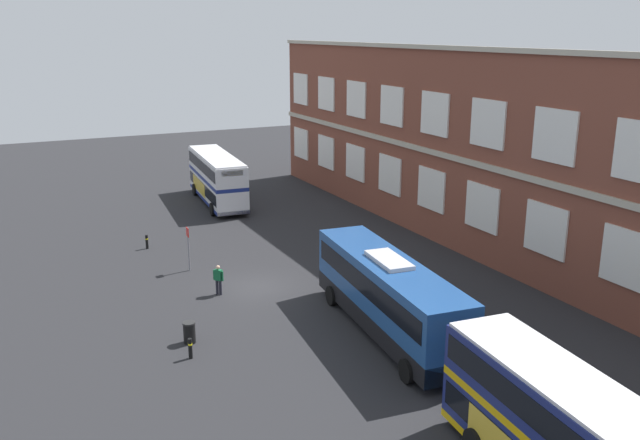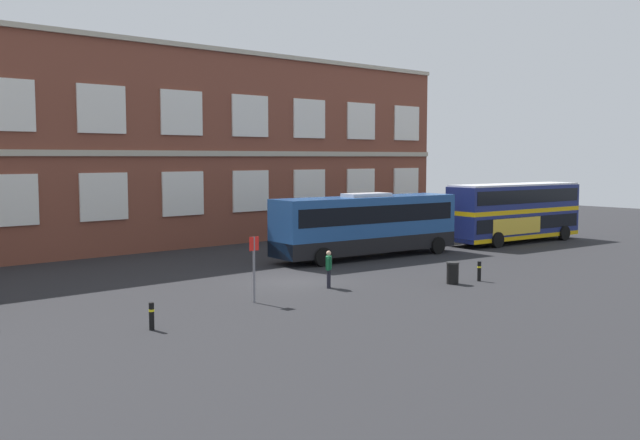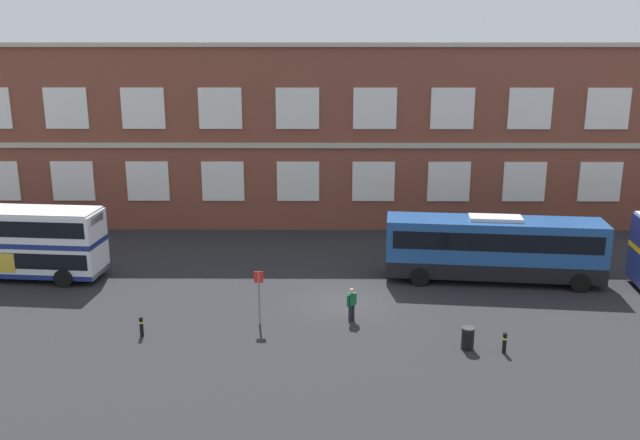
{
  "view_description": "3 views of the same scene",
  "coord_description": "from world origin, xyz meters",
  "px_view_note": "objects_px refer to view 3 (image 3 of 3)",
  "views": [
    {
      "loc": [
        33.42,
        -12.39,
        14.05
      ],
      "look_at": [
        3.01,
        2.54,
        4.39
      ],
      "focal_mm": 37.63,
      "sensor_mm": 36.0,
      "label": 1
    },
    {
      "loc": [
        -21.14,
        -25.8,
        5.91
      ],
      "look_at": [
        2.78,
        1.3,
        2.7
      ],
      "focal_mm": 39.92,
      "sensor_mm": 36.0,
      "label": 2
    },
    {
      "loc": [
        -1.14,
        -33.2,
        13.47
      ],
      "look_at": [
        -1.41,
        3.1,
        3.68
      ],
      "focal_mm": 38.31,
      "sensor_mm": 36.0,
      "label": 3
    }
  ],
  "objects_px": {
    "touring_coach": "(493,249)",
    "safety_bollard_east": "(505,343)",
    "bus_stand_flag": "(259,292)",
    "waiting_passenger": "(352,303)",
    "station_litter_bin": "(468,338)",
    "safety_bollard_west": "(141,326)",
    "double_decker_near": "(6,241)"
  },
  "relations": [
    {
      "from": "bus_stand_flag",
      "to": "safety_bollard_east",
      "type": "distance_m",
      "value": 11.5
    },
    {
      "from": "station_litter_bin",
      "to": "safety_bollard_east",
      "type": "bearing_deg",
      "value": -14.05
    },
    {
      "from": "touring_coach",
      "to": "station_litter_bin",
      "type": "xyz_separation_m",
      "value": [
        -3.14,
        -8.8,
        -1.39
      ]
    },
    {
      "from": "waiting_passenger",
      "to": "bus_stand_flag",
      "type": "bearing_deg",
      "value": -174.77
    },
    {
      "from": "safety_bollard_east",
      "to": "touring_coach",
      "type": "bearing_deg",
      "value": 80.09
    },
    {
      "from": "waiting_passenger",
      "to": "touring_coach",
      "type": "bearing_deg",
      "value": 35.09
    },
    {
      "from": "double_decker_near",
      "to": "safety_bollard_west",
      "type": "relative_size",
      "value": 11.77
    },
    {
      "from": "safety_bollard_west",
      "to": "touring_coach",
      "type": "bearing_deg",
      "value": 22.78
    },
    {
      "from": "touring_coach",
      "to": "bus_stand_flag",
      "type": "bearing_deg",
      "value": -154.01
    },
    {
      "from": "bus_stand_flag",
      "to": "station_litter_bin",
      "type": "relative_size",
      "value": 2.62
    },
    {
      "from": "double_decker_near",
      "to": "bus_stand_flag",
      "type": "distance_m",
      "value": 16.46
    },
    {
      "from": "double_decker_near",
      "to": "safety_bollard_east",
      "type": "height_order",
      "value": "double_decker_near"
    },
    {
      "from": "safety_bollard_west",
      "to": "safety_bollard_east",
      "type": "bearing_deg",
      "value": -5.68
    },
    {
      "from": "bus_stand_flag",
      "to": "station_litter_bin",
      "type": "xyz_separation_m",
      "value": [
        9.5,
        -2.64,
        -1.12
      ]
    },
    {
      "from": "double_decker_near",
      "to": "touring_coach",
      "type": "relative_size",
      "value": 0.92
    },
    {
      "from": "waiting_passenger",
      "to": "station_litter_bin",
      "type": "height_order",
      "value": "waiting_passenger"
    },
    {
      "from": "bus_stand_flag",
      "to": "safety_bollard_west",
      "type": "distance_m",
      "value": 5.65
    },
    {
      "from": "touring_coach",
      "to": "station_litter_bin",
      "type": "height_order",
      "value": "touring_coach"
    },
    {
      "from": "waiting_passenger",
      "to": "safety_bollard_west",
      "type": "relative_size",
      "value": 1.79
    },
    {
      "from": "double_decker_near",
      "to": "waiting_passenger",
      "type": "distance_m",
      "value": 20.52
    },
    {
      "from": "waiting_passenger",
      "to": "station_litter_bin",
      "type": "bearing_deg",
      "value": -31.1
    },
    {
      "from": "bus_stand_flag",
      "to": "safety_bollard_west",
      "type": "bearing_deg",
      "value": -165.41
    },
    {
      "from": "station_litter_bin",
      "to": "waiting_passenger",
      "type": "bearing_deg",
      "value": 148.9
    },
    {
      "from": "safety_bollard_west",
      "to": "safety_bollard_east",
      "type": "xyz_separation_m",
      "value": [
        16.39,
        -1.63,
        0.0
      ]
    },
    {
      "from": "touring_coach",
      "to": "safety_bollard_west",
      "type": "distance_m",
      "value": 19.57
    },
    {
      "from": "bus_stand_flag",
      "to": "waiting_passenger",
      "type": "bearing_deg",
      "value": 5.23
    },
    {
      "from": "safety_bollard_west",
      "to": "safety_bollard_east",
      "type": "height_order",
      "value": "same"
    },
    {
      "from": "waiting_passenger",
      "to": "station_litter_bin",
      "type": "distance_m",
      "value": 5.91
    },
    {
      "from": "double_decker_near",
      "to": "bus_stand_flag",
      "type": "height_order",
      "value": "double_decker_near"
    },
    {
      "from": "safety_bollard_east",
      "to": "double_decker_near",
      "type": "bearing_deg",
      "value": 159.73
    },
    {
      "from": "safety_bollard_east",
      "to": "station_litter_bin",
      "type": "bearing_deg",
      "value": 165.95
    },
    {
      "from": "touring_coach",
      "to": "safety_bollard_east",
      "type": "xyz_separation_m",
      "value": [
        -1.61,
        -9.19,
        -1.42
      ]
    }
  ]
}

